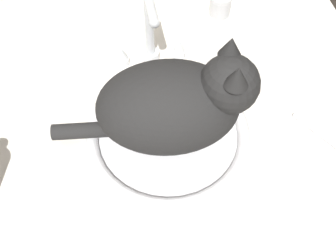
% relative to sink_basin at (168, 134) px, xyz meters
% --- Properties ---
extents(countertop, '(1.04, 0.83, 0.03)m').
position_rel_sink_basin_xyz_m(countertop, '(-0.01, 0.05, -0.03)').
color(countertop, silver).
rests_on(countertop, ground).
extents(sink_basin, '(0.34, 0.34, 0.03)m').
position_rel_sink_basin_xyz_m(sink_basin, '(0.00, 0.00, 0.00)').
color(sink_basin, white).
rests_on(sink_basin, countertop).
extents(faucet, '(0.17, 0.11, 0.20)m').
position_rel_sink_basin_xyz_m(faucet, '(0.00, 0.21, 0.07)').
color(faucet, silver).
rests_on(faucet, countertop).
extents(cat, '(0.40, 0.22, 0.21)m').
position_rel_sink_basin_xyz_m(cat, '(0.02, -0.00, 0.10)').
color(cat, black).
rests_on(cat, sink_basin).
extents(metal_jar, '(0.06, 0.06, 0.06)m').
position_rel_sink_basin_xyz_m(metal_jar, '(0.20, 0.35, 0.02)').
color(metal_jar, '#B2B5BA').
rests_on(metal_jar, countertop).
extents(toothbrush, '(0.10, 0.15, 0.02)m').
position_rel_sink_basin_xyz_m(toothbrush, '(0.32, -0.07, -0.01)').
color(toothbrush, silver).
rests_on(toothbrush, countertop).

